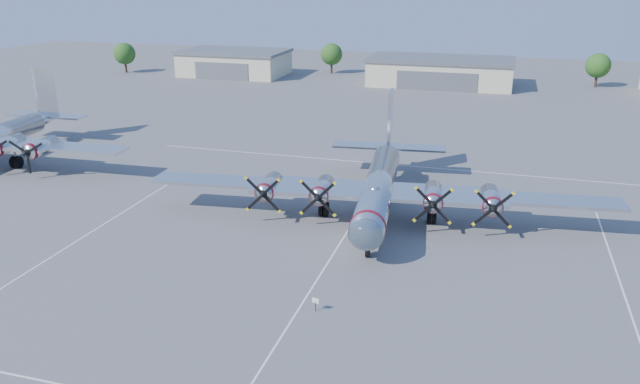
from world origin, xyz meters
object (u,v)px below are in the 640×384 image
(hangar_west, at_px, (235,62))
(main_bomber_b29, at_px, (379,212))
(tree_west, at_px, (332,54))
(info_placard, at_px, (315,302))
(tree_east, at_px, (598,66))
(tree_far_west, at_px, (125,54))
(hangar_center, at_px, (441,71))

(hangar_west, bearing_deg, main_bomber_b29, -57.26)
(tree_west, bearing_deg, info_placard, -75.36)
(tree_east, bearing_deg, tree_west, 177.92)
(tree_far_west, relative_size, info_placard, 6.73)
(tree_west, bearing_deg, main_bomber_b29, -71.67)
(hangar_center, height_order, tree_far_west, tree_far_west)
(hangar_west, xyz_separation_m, tree_far_west, (-25.00, -3.96, 1.51))
(hangar_west, xyz_separation_m, main_bomber_b29, (46.74, -72.69, -2.71))
(hangar_west, bearing_deg, tree_far_west, -170.99)
(tree_east, xyz_separation_m, info_placard, (-28.82, -98.21, -3.53))
(tree_far_west, xyz_separation_m, tree_west, (45.00, 12.00, 0.00))
(tree_west, relative_size, tree_east, 1.00)
(tree_far_west, height_order, main_bomber_b29, tree_far_west)
(tree_east, relative_size, main_bomber_b29, 0.15)
(hangar_west, bearing_deg, info_placard, -63.39)
(hangar_center, xyz_separation_m, tree_far_west, (-70.00, -3.96, 1.51))
(hangar_center, bearing_deg, tree_far_west, -176.76)
(hangar_west, relative_size, main_bomber_b29, 0.53)
(hangar_west, distance_m, info_placard, 103.12)
(main_bomber_b29, bearing_deg, hangar_center, 85.26)
(hangar_center, bearing_deg, tree_east, 11.38)
(hangar_center, xyz_separation_m, info_placard, (1.18, -92.18, -2.02))
(info_placard, bearing_deg, tree_east, 86.43)
(hangar_center, height_order, info_placard, hangar_center)
(info_placard, bearing_deg, hangar_west, 129.40)
(tree_far_west, relative_size, tree_east, 1.00)
(main_bomber_b29, height_order, info_placard, main_bomber_b29)
(hangar_west, distance_m, tree_far_west, 25.36)
(tree_east, bearing_deg, hangar_center, -168.62)
(tree_west, distance_m, info_placard, 103.64)
(hangar_west, xyz_separation_m, tree_east, (75.00, 6.04, 1.51))
(hangar_west, height_order, hangar_center, same)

